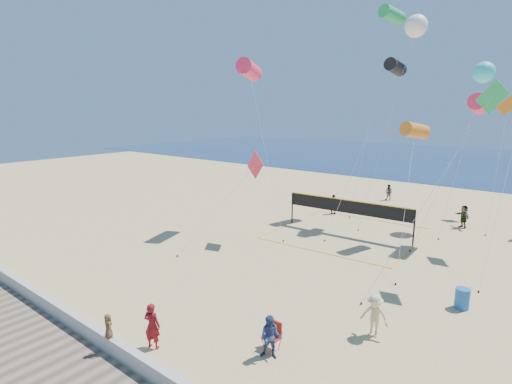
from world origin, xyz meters
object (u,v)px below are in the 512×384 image
Objects in this scene: volleyball_net at (348,211)px; trash_barrel at (462,298)px; camp_chair at (273,333)px; woman at (152,326)px.

trash_barrel is at bearing -40.44° from volleyball_net.
camp_chair is 8.79m from trash_barrel.
woman reaches higher than camp_chair.
camp_chair reaches higher than trash_barrel.
woman reaches higher than trash_barrel.
volleyball_net is at bearing -107.93° from woman.
trash_barrel is 10.88m from volleyball_net.
camp_chair is at bearing -121.90° from trash_barrel.
volleyball_net is (-8.59, 6.58, 1.19)m from trash_barrel.
woman is 16.74m from volleyball_net.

